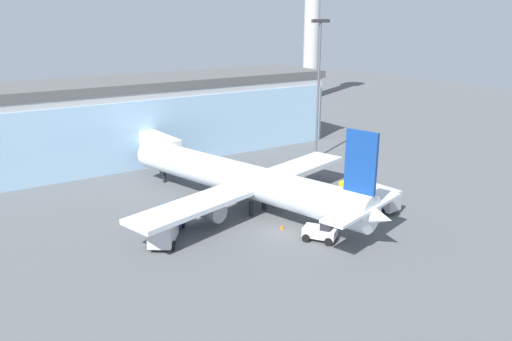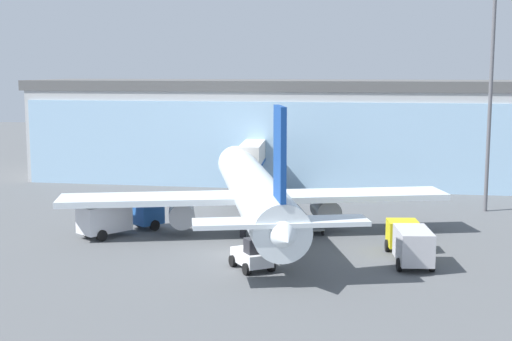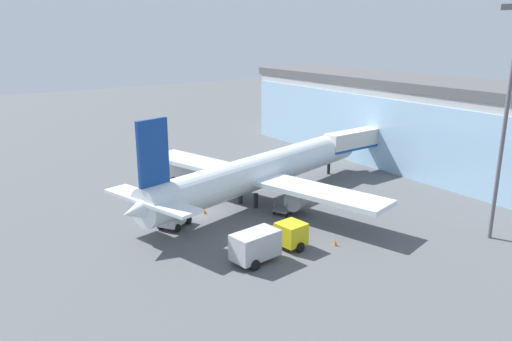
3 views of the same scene
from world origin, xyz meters
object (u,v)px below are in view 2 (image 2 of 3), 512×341
(safety_cone_nose, at_px, (240,249))
(apron_light_mast, at_px, (491,83))
(jet_bridge, at_px, (254,154))
(safety_cone_wingtip, at_px, (423,238))
(baggage_cart, at_px, (310,227))
(airplane, at_px, (254,191))
(pushback_tug, at_px, (253,256))
(catering_truck, at_px, (119,217))
(fuel_truck, at_px, (410,242))

(safety_cone_nose, bearing_deg, apron_light_mast, 41.64)
(jet_bridge, bearing_deg, safety_cone_wingtip, -143.84)
(baggage_cart, relative_size, safety_cone_nose, 5.82)
(baggage_cart, relative_size, safety_cone_wingtip, 5.82)
(airplane, distance_m, safety_cone_wingtip, 14.25)
(baggage_cart, bearing_deg, pushback_tug, 141.50)
(apron_light_mast, bearing_deg, baggage_cart, -144.61)
(apron_light_mast, height_order, airplane, apron_light_mast)
(catering_truck, distance_m, fuel_truck, 23.75)
(jet_bridge, bearing_deg, airplane, -174.62)
(airplane, bearing_deg, baggage_cart, -104.98)
(catering_truck, distance_m, baggage_cart, 15.85)
(jet_bridge, bearing_deg, safety_cone_nose, -176.78)
(safety_cone_nose, bearing_deg, airplane, 89.91)
(catering_truck, relative_size, pushback_tug, 1.92)
(baggage_cart, xyz_separation_m, safety_cone_wingtip, (9.09, -1.53, -0.23))
(apron_light_mast, xyz_separation_m, safety_cone_wingtip, (-7.01, -12.97, -11.88))
(apron_light_mast, bearing_deg, pushback_tug, -130.26)
(fuel_truck, bearing_deg, apron_light_mast, -29.97)
(apron_light_mast, xyz_separation_m, fuel_truck, (-8.60, -19.38, -10.69))
(jet_bridge, relative_size, baggage_cart, 3.83)
(fuel_truck, bearing_deg, catering_truck, 70.70)
(apron_light_mast, xyz_separation_m, safety_cone_nose, (-20.83, -18.52, -11.88))
(catering_truck, bearing_deg, fuel_truck, -66.19)
(safety_cone_wingtip, bearing_deg, pushback_tug, -141.37)
(apron_light_mast, bearing_deg, fuel_truck, -113.95)
(apron_light_mast, height_order, fuel_truck, apron_light_mast)
(airplane, distance_m, fuel_truck, 14.73)
(jet_bridge, distance_m, pushback_tug, 30.84)
(baggage_cart, distance_m, safety_cone_nose, 8.52)
(catering_truck, bearing_deg, jet_bridge, 16.02)
(safety_cone_wingtip, bearing_deg, jet_bridge, 128.66)
(airplane, xyz_separation_m, baggage_cart, (4.72, -0.05, -2.92))
(apron_light_mast, distance_m, airplane, 25.28)
(airplane, height_order, pushback_tug, airplane)
(jet_bridge, xyz_separation_m, pushback_tug, (4.12, -30.38, -3.30))
(airplane, bearing_deg, jet_bridge, -6.43)
(jet_bridge, relative_size, catering_truck, 1.72)
(baggage_cart, xyz_separation_m, safety_cone_nose, (-4.73, -7.08, -0.23))
(jet_bridge, xyz_separation_m, airplane, (2.62, -18.95, -0.85))
(airplane, height_order, safety_cone_wingtip, airplane)
(pushback_tug, bearing_deg, baggage_cart, -49.13)
(jet_bridge, relative_size, airplane, 0.33)
(fuel_truck, xyz_separation_m, pushback_tug, (-10.71, -3.43, -0.49))
(fuel_truck, xyz_separation_m, baggage_cart, (-7.49, 7.94, -0.97))
(safety_cone_nose, bearing_deg, jet_bridge, 95.72)
(baggage_cart, bearing_deg, catering_truck, 76.34)
(catering_truck, relative_size, safety_cone_wingtip, 13.00)
(baggage_cart, bearing_deg, safety_cone_wingtip, -122.29)
(apron_light_mast, distance_m, baggage_cart, 22.93)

